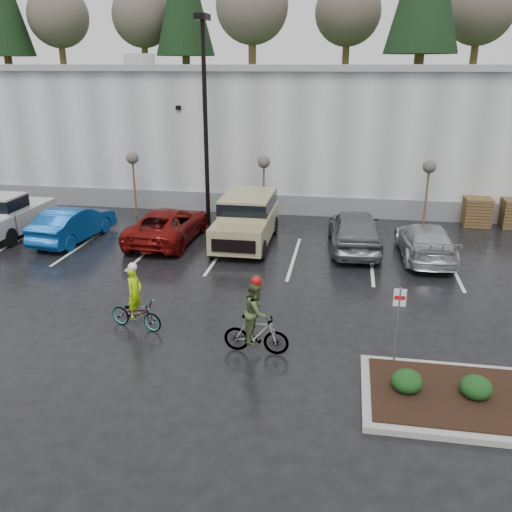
% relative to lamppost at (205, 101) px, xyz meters
% --- Properties ---
extents(ground, '(120.00, 120.00, 0.00)m').
position_rel_lamppost_xyz_m(ground, '(4.00, -12.00, -5.69)').
color(ground, black).
rests_on(ground, ground).
extents(warehouse, '(60.50, 15.50, 7.20)m').
position_rel_lamppost_xyz_m(warehouse, '(4.00, 9.99, -2.04)').
color(warehouse, '#A8AAAC').
rests_on(warehouse, ground).
extents(wooded_ridge, '(80.00, 25.00, 6.00)m').
position_rel_lamppost_xyz_m(wooded_ridge, '(4.00, 33.00, -2.69)').
color(wooded_ridge, '#243C19').
rests_on(wooded_ridge, ground).
extents(lamppost, '(0.50, 1.00, 9.22)m').
position_rel_lamppost_xyz_m(lamppost, '(0.00, 0.00, 0.00)').
color(lamppost, black).
rests_on(lamppost, ground).
extents(sapling_west, '(0.60, 0.60, 3.20)m').
position_rel_lamppost_xyz_m(sapling_west, '(-4.00, 1.00, -2.96)').
color(sapling_west, '#4F3A1F').
rests_on(sapling_west, ground).
extents(sapling_mid, '(0.60, 0.60, 3.20)m').
position_rel_lamppost_xyz_m(sapling_mid, '(2.50, 1.00, -2.96)').
color(sapling_mid, '#4F3A1F').
rests_on(sapling_mid, ground).
extents(sapling_east, '(0.60, 0.60, 3.20)m').
position_rel_lamppost_xyz_m(sapling_east, '(10.00, 1.00, -2.96)').
color(sapling_east, '#4F3A1F').
rests_on(sapling_east, ground).
extents(pallet_stack_a, '(1.20, 1.20, 1.35)m').
position_rel_lamppost_xyz_m(pallet_stack_a, '(12.50, 2.00, -5.01)').
color(pallet_stack_a, '#4F3A1F').
rests_on(pallet_stack_a, ground).
extents(shrub_a, '(0.70, 0.70, 0.52)m').
position_rel_lamppost_xyz_m(shrub_a, '(8.00, -13.00, -5.27)').
color(shrub_a, black).
rests_on(shrub_a, curb_island).
extents(shrub_b, '(0.70, 0.70, 0.52)m').
position_rel_lamppost_xyz_m(shrub_b, '(9.50, -13.00, -5.27)').
color(shrub_b, black).
rests_on(shrub_b, curb_island).
extents(fire_lane_sign, '(0.30, 0.05, 2.20)m').
position_rel_lamppost_xyz_m(fire_lane_sign, '(7.80, -11.80, -4.28)').
color(fire_lane_sign, gray).
rests_on(fire_lane_sign, ground).
extents(pickup_white, '(2.10, 5.20, 1.96)m').
position_rel_lamppost_xyz_m(pickup_white, '(-8.29, -2.77, -4.71)').
color(pickup_white, '#B8B7B3').
rests_on(pickup_white, ground).
extents(car_blue, '(2.10, 4.69, 1.50)m').
position_rel_lamppost_xyz_m(car_blue, '(-5.13, -3.30, -4.94)').
color(car_blue, '#0D4595').
rests_on(car_blue, ground).
extents(car_red, '(2.57, 5.31, 1.46)m').
position_rel_lamppost_xyz_m(car_red, '(-1.07, -2.75, -4.96)').
color(car_red, '#680B09').
rests_on(car_red, ground).
extents(suv_tan, '(2.20, 5.10, 2.06)m').
position_rel_lamppost_xyz_m(suv_tan, '(2.31, -2.65, -4.66)').
color(suv_tan, tan).
rests_on(suv_tan, ground).
extents(car_grey, '(2.36, 5.09, 1.69)m').
position_rel_lamppost_xyz_m(car_grey, '(6.81, -2.54, -4.84)').
color(car_grey, slate).
rests_on(car_grey, ground).
extents(car_far_silver, '(2.14, 4.81, 1.37)m').
position_rel_lamppost_xyz_m(car_far_silver, '(9.55, -3.12, -5.00)').
color(car_far_silver, '#B0B4B8').
rests_on(car_far_silver, ground).
extents(cyclist_hivis, '(1.75, 0.95, 2.01)m').
position_rel_lamppost_xyz_m(cyclist_hivis, '(0.62, -10.75, -5.05)').
color(cyclist_hivis, '#3F3F44').
rests_on(cyclist_hivis, ground).
extents(cyclist_olive, '(1.70, 0.82, 2.18)m').
position_rel_lamppost_xyz_m(cyclist_olive, '(4.27, -11.56, -4.88)').
color(cyclist_olive, '#3F3F44').
rests_on(cyclist_olive, ground).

